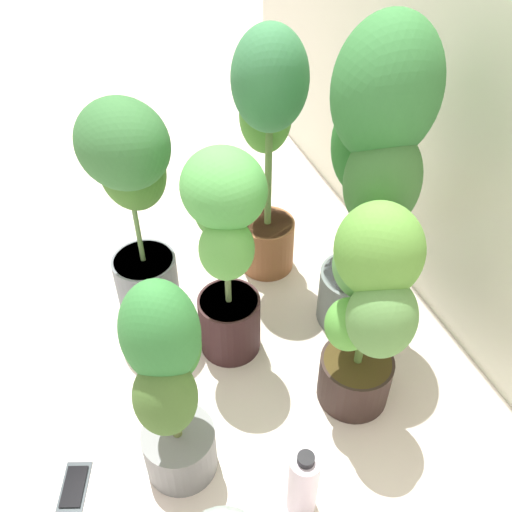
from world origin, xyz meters
TOP-DOWN VIEW (x-y plane):
  - ground_plane at (0.00, 0.00)m, footprint 8.00×8.00m
  - mylar_back_wall at (0.00, 0.86)m, footprint 3.20×0.01m
  - potted_plant_center at (-0.03, 0.13)m, footprint 0.34×0.27m
  - potted_plant_front_right at (0.33, -0.13)m, footprint 0.32×0.24m
  - potted_plant_front_left at (-0.32, -0.07)m, footprint 0.39×0.36m
  - potted_plant_back_right at (0.30, 0.41)m, footprint 0.36×0.30m
  - potted_plant_back_center at (0.00, 0.56)m, footprint 0.45×0.42m
  - potted_plant_back_left at (-0.37, 0.39)m, footprint 0.34×0.30m
  - cell_phone at (0.29, -0.42)m, footprint 0.16×0.11m
  - nutrient_bottle at (0.55, 0.13)m, footprint 0.08×0.08m

SIDE VIEW (x-z plane):
  - ground_plane at x=0.00m, z-range 0.00..0.00m
  - cell_phone at x=0.29m, z-range 0.00..0.01m
  - nutrient_bottle at x=0.55m, z-range -0.01..0.24m
  - potted_plant_front_right at x=0.33m, z-range 0.04..0.73m
  - potted_plant_back_right at x=0.30m, z-range 0.05..0.76m
  - potted_plant_center at x=-0.03m, z-range 0.07..0.81m
  - potted_plant_front_left at x=-0.32m, z-range 0.09..0.88m
  - potted_plant_back_left at x=-0.37m, z-range 0.10..1.02m
  - potted_plant_back_center at x=0.00m, z-range 0.13..1.17m
  - mylar_back_wall at x=0.00m, z-range 0.00..2.00m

